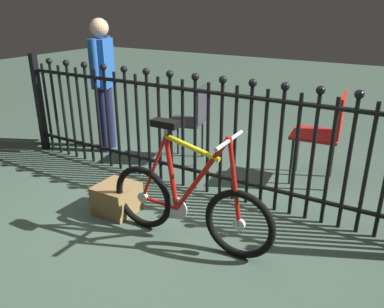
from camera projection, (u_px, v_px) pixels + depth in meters
name	position (u px, v px, depth m)	size (l,w,h in m)	color
ground_plane	(163.00, 217.00, 3.24)	(20.00, 20.00, 0.00)	#3F5547
iron_fence	(192.00, 130.00, 3.54)	(4.45, 0.07, 1.16)	black
bicycle	(188.00, 203.00, 2.81)	(1.34, 0.40, 0.93)	black
chair_red	(325.00, 129.00, 3.68)	(0.49, 0.49, 0.90)	black
chair_charcoal	(192.00, 117.00, 4.21)	(0.46, 0.45, 0.86)	black
person_visitor	(103.00, 75.00, 4.42)	(0.27, 0.45, 1.54)	#191E3F
display_crate	(117.00, 198.00, 3.29)	(0.32, 0.32, 0.25)	olive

